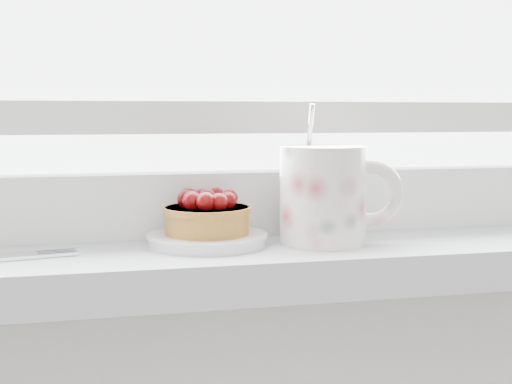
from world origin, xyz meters
name	(u,v)px	position (x,y,z in m)	size (l,w,h in m)	color
saucer	(207,240)	(0.00, 1.90, 0.95)	(0.12, 0.12, 0.01)	white
raspberry_tart	(207,214)	(0.00, 1.90, 0.97)	(0.09, 0.09, 0.05)	#9A6221
floral_mug	(326,193)	(0.12, 1.88, 0.99)	(0.14, 0.11, 0.14)	silver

